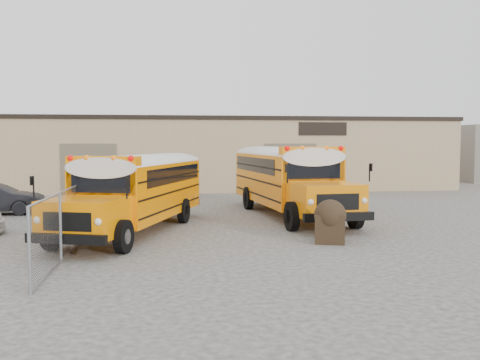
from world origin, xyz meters
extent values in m
plane|color=#3C3B37|center=(0.00, 0.00, 0.00)|extent=(120.00, 120.00, 0.00)
cube|color=tan|center=(0.00, 20.00, 2.25)|extent=(30.00, 10.00, 4.50)
cube|color=black|center=(0.00, 20.00, 4.55)|extent=(30.20, 10.20, 0.25)
cube|color=black|center=(6.00, 14.98, 3.90)|extent=(3.00, 0.08, 0.80)
cube|color=brown|center=(-8.00, 14.98, 1.50)|extent=(3.20, 0.08, 3.00)
cube|color=brown|center=(4.00, 14.98, 1.50)|extent=(3.20, 0.08, 3.00)
cylinder|color=gray|center=(-6.00, -6.00, 0.90)|extent=(0.07, 0.07, 1.80)
cylinder|color=gray|center=(-6.00, -3.00, 0.90)|extent=(0.07, 0.07, 1.80)
cylinder|color=gray|center=(-6.00, 0.00, 0.90)|extent=(0.07, 0.07, 1.80)
cylinder|color=gray|center=(-6.00, 3.00, 0.90)|extent=(0.07, 0.07, 1.80)
cylinder|color=gray|center=(-6.00, 6.00, 0.90)|extent=(0.07, 0.07, 1.80)
cylinder|color=gray|center=(-6.00, 9.00, 0.90)|extent=(0.07, 0.07, 1.80)
cylinder|color=gray|center=(-6.00, 12.00, 0.90)|extent=(0.07, 0.07, 1.80)
cylinder|color=gray|center=(-6.00, 3.00, 1.78)|extent=(0.05, 18.00, 0.05)
cylinder|color=gray|center=(-6.00, 3.00, 0.05)|extent=(0.05, 18.00, 0.05)
cube|color=gray|center=(-6.00, 3.00, 0.90)|extent=(0.02, 18.00, 1.70)
cube|color=#FF8300|center=(-2.53, 7.51, 1.40)|extent=(4.27, 7.24, 1.85)
cube|color=#FF8300|center=(-3.89, 3.29, 0.99)|extent=(2.51, 2.51, 1.04)
cube|color=black|center=(-3.58, 4.26, 1.92)|extent=(1.78, 0.62, 0.68)
cube|color=silver|center=(-2.53, 7.51, 2.46)|extent=(4.29, 7.31, 0.36)
cube|color=#FF8300|center=(-3.52, 4.45, 2.49)|extent=(2.25, 1.11, 0.33)
sphere|color=#E50705|center=(-4.48, 4.55, 2.60)|extent=(0.18, 0.18, 0.18)
sphere|color=#E50705|center=(-2.68, 3.96, 2.60)|extent=(0.18, 0.18, 0.18)
sphere|color=orange|center=(-3.99, 4.39, 2.60)|extent=(0.18, 0.18, 0.18)
sphere|color=orange|center=(-3.17, 4.12, 2.60)|extent=(0.18, 0.18, 0.18)
cube|color=black|center=(-4.22, 2.28, 0.58)|extent=(2.17, 0.87, 0.25)
cube|color=black|center=(-1.45, 10.83, 0.58)|extent=(2.16, 0.86, 0.25)
cube|color=black|center=(-2.53, 7.51, 1.33)|extent=(4.26, 7.12, 0.05)
cube|color=black|center=(-2.44, 7.77, 1.92)|extent=(3.96, 6.21, 0.56)
cylinder|color=black|center=(-4.89, 3.72, 0.47)|extent=(0.53, 0.97, 0.94)
cylinder|color=black|center=(-2.84, 3.05, 0.47)|extent=(0.53, 0.97, 0.94)
cylinder|color=black|center=(-3.13, 9.15, 0.47)|extent=(0.53, 0.97, 0.94)
cylinder|color=black|center=(-1.08, 8.49, 0.47)|extent=(0.53, 0.97, 0.94)
cylinder|color=#BF0505|center=(-4.72, 5.74, 1.51)|extent=(0.18, 0.49, 0.51)
cube|color=orange|center=(1.01, 11.72, 1.53)|extent=(3.22, 7.75, 2.03)
cube|color=orange|center=(1.50, 6.88, 1.09)|extent=(2.39, 2.39, 1.14)
cube|color=black|center=(1.38, 7.99, 2.10)|extent=(2.03, 0.26, 0.74)
cube|color=silver|center=(1.01, 11.72, 2.70)|extent=(3.23, 7.82, 0.40)
cube|color=orange|center=(1.36, 8.22, 2.73)|extent=(2.47, 0.74, 0.36)
sphere|color=#E50705|center=(0.35, 7.88, 2.85)|extent=(0.20, 0.20, 0.20)
sphere|color=#E50705|center=(2.42, 8.09, 2.85)|extent=(0.20, 0.20, 0.20)
sphere|color=orange|center=(0.92, 7.94, 2.85)|extent=(0.20, 0.20, 0.20)
sphere|color=orange|center=(1.85, 8.04, 2.85)|extent=(0.20, 0.20, 0.20)
cube|color=black|center=(1.61, 5.72, 0.63)|extent=(2.44, 0.46, 0.28)
cube|color=black|center=(0.62, 15.53, 0.63)|extent=(2.44, 0.44, 0.28)
cube|color=black|center=(1.01, 11.72, 1.46)|extent=(3.25, 7.60, 0.06)
cube|color=black|center=(0.98, 12.01, 2.10)|extent=(3.13, 6.57, 0.61)
cylinder|color=black|center=(0.31, 6.87, 0.52)|extent=(0.38, 1.05, 1.03)
cylinder|color=black|center=(2.66, 7.11, 0.52)|extent=(0.38, 1.05, 1.03)
cylinder|color=black|center=(-0.32, 13.10, 0.52)|extent=(0.38, 1.05, 1.03)
cylinder|color=black|center=(2.03, 13.34, 0.52)|extent=(0.38, 1.05, 1.03)
cube|color=black|center=(1.59, -1.29, 0.44)|extent=(1.08, 1.02, 0.89)
sphere|color=black|center=(1.59, -1.29, 0.84)|extent=(0.97, 0.97, 0.97)
camera|label=1|loc=(-3.15, -16.94, 3.05)|focal=40.00mm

